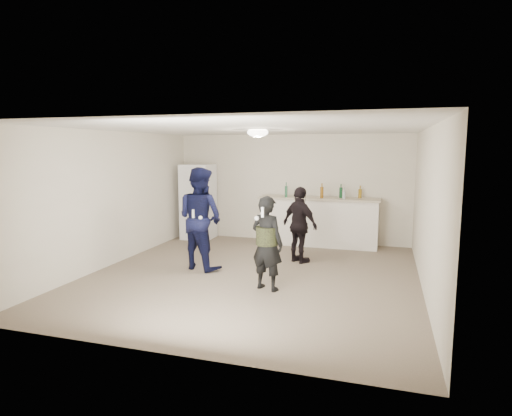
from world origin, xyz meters
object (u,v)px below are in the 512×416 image
(counter, at_px, (318,222))
(woman, at_px, (267,243))
(shaker, at_px, (296,193))
(spectator, at_px, (300,225))
(fridge, at_px, (198,202))
(man, at_px, (200,218))

(counter, bearing_deg, woman, -94.96)
(counter, height_order, shaker, shaker)
(shaker, height_order, spectator, spectator)
(counter, distance_m, woman, 3.33)
(fridge, distance_m, woman, 4.18)
(fridge, distance_m, shaker, 2.42)
(shaker, xyz_separation_m, man, (-1.25, -2.45, -0.25))
(spectator, bearing_deg, man, 63.80)
(counter, bearing_deg, fridge, -178.62)
(fridge, bearing_deg, counter, 1.38)
(counter, bearing_deg, shaker, -174.42)
(man, bearing_deg, fridge, -46.10)
(fridge, height_order, shaker, fridge)
(woman, xyz_separation_m, spectator, (0.17, 1.73, -0.00))
(shaker, distance_m, spectator, 1.64)
(counter, relative_size, shaker, 15.29)
(woman, bearing_deg, fridge, -33.81)
(man, height_order, woman, man)
(shaker, relative_size, woman, 0.12)
(spectator, bearing_deg, counter, -59.68)
(fridge, xyz_separation_m, woman, (2.63, -3.24, -0.17))
(fridge, height_order, spectator, fridge)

